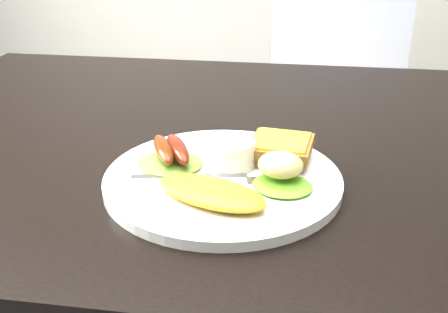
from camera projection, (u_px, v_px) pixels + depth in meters
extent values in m
cube|color=black|center=(243.00, 145.00, 0.79)|extent=(1.20, 0.80, 0.04)
cube|color=tan|center=(338.00, 111.00, 1.74)|extent=(0.49, 0.49, 0.06)
imported|color=navy|center=(259.00, 4.00, 1.54)|extent=(0.62, 0.45, 1.60)
cylinder|color=white|center=(223.00, 179.00, 0.63)|extent=(0.28, 0.28, 0.01)
ellipsoid|color=#5B8925|center=(170.00, 163.00, 0.65)|extent=(0.09, 0.08, 0.01)
ellipsoid|color=#2D8817|center=(282.00, 185.00, 0.60)|extent=(0.08, 0.08, 0.01)
ellipsoid|color=orange|center=(211.00, 192.00, 0.57)|extent=(0.14, 0.10, 0.02)
ellipsoid|color=#642608|center=(163.00, 149.00, 0.65)|extent=(0.05, 0.08, 0.02)
ellipsoid|color=#5B2D16|center=(178.00, 149.00, 0.65)|extent=(0.06, 0.09, 0.02)
cylinder|color=white|center=(233.00, 153.00, 0.64)|extent=(0.07, 0.07, 0.03)
cube|color=olive|center=(254.00, 151.00, 0.67)|extent=(0.08, 0.08, 0.01)
cube|color=olive|center=(281.00, 146.00, 0.66)|extent=(0.08, 0.08, 0.01)
ellipsoid|color=beige|center=(281.00, 165.00, 0.60)|extent=(0.06, 0.06, 0.03)
cube|color=#ADAFB7|center=(189.00, 177.00, 0.62)|extent=(0.14, 0.03, 0.00)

